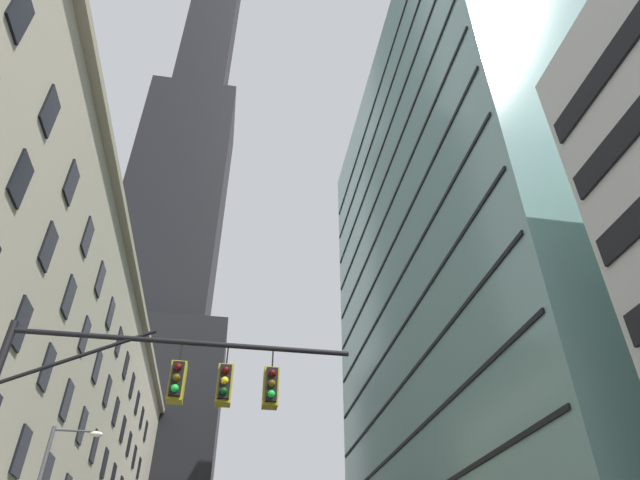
# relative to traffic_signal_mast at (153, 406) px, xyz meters

# --- Properties ---
(dark_skyscraper) EXTENTS (26.99, 26.99, 207.87)m
(dark_skyscraper) POSITION_rel_traffic_signal_mast_xyz_m (-13.06, 79.50, 55.01)
(dark_skyscraper) COLOR black
(dark_skyscraper) RESTS_ON ground
(glass_office_midrise) EXTENTS (19.19, 40.47, 54.31)m
(glass_office_midrise) POSITION_rel_traffic_signal_mast_xyz_m (23.86, 23.91, 21.37)
(glass_office_midrise) COLOR gray
(glass_office_midrise) RESTS_ON ground
(traffic_signal_mast) EXTENTS (9.01, 0.63, 7.68)m
(traffic_signal_mast) POSITION_rel_traffic_signal_mast_xyz_m (0.00, 0.00, 0.00)
(traffic_signal_mast) COLOR black
(traffic_signal_mast) RESTS_ON sidewalk_left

